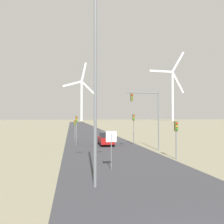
{
  "coord_description": "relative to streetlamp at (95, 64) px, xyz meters",
  "views": [
    {
      "loc": [
        -4.2,
        -4.75,
        3.92
      ],
      "look_at": [
        0.0,
        17.51,
        4.42
      ],
      "focal_mm": 35.0,
      "sensor_mm": 36.0,
      "label": 1
    }
  ],
  "objects": [
    {
      "name": "traffic_light_post_mid_left",
      "position": [
        -0.72,
        22.47,
        -4.37
      ],
      "size": [
        0.28,
        0.34,
        3.43
      ],
      "color": "slate",
      "rests_on": "ground"
    },
    {
      "name": "car_approaching",
      "position": [
        3.39,
        17.44,
        -5.98
      ],
      "size": [
        1.88,
        4.12,
        1.83
      ],
      "color": "maroon",
      "rests_on": "ground"
    },
    {
      "name": "traffic_light_post_near_left",
      "position": [
        -0.61,
        17.75,
        -3.93
      ],
      "size": [
        0.28,
        0.34,
        4.04
      ],
      "color": "slate",
      "rests_on": "ground"
    },
    {
      "name": "stop_sign_near",
      "position": [
        1.61,
        3.74,
        -4.89
      ],
      "size": [
        0.81,
        0.07,
        2.85
      ],
      "color": "slate",
      "rests_on": "ground"
    },
    {
      "name": "road_surface",
      "position": [
        2.86,
        40.54,
        -6.89
      ],
      "size": [
        10.0,
        240.0,
        0.01
      ],
      "color": "#38383D",
      "rests_on": "ground"
    },
    {
      "name": "wind_turbine_center",
      "position": [
        94.82,
        182.89,
        22.78
      ],
      "size": [
        35.63,
        2.6,
        67.57
      ],
      "color": "silver",
      "rests_on": "ground"
    },
    {
      "name": "traffic_light_post_mid_right",
      "position": [
        7.41,
        17.62,
        -3.76
      ],
      "size": [
        0.28,
        0.34,
        4.28
      ],
      "color": "slate",
      "rests_on": "ground"
    },
    {
      "name": "traffic_light_mast_overhead",
      "position": [
        7.54,
        11.91,
        -2.06
      ],
      "size": [
        3.91,
        0.35,
        6.96
      ],
      "color": "slate",
      "rests_on": "ground"
    },
    {
      "name": "streetlamp",
      "position": [
        0.0,
        0.0,
        0.0
      ],
      "size": [
        3.0,
        0.32,
        11.2
      ],
      "color": "slate",
      "rests_on": "ground"
    },
    {
      "name": "wind_turbine_left",
      "position": [
        8.68,
        198.94,
        17.18
      ],
      "size": [
        32.31,
        6.44,
        56.63
      ],
      "color": "silver",
      "rests_on": "ground"
    },
    {
      "name": "traffic_light_post_near_right",
      "position": [
        8.25,
        6.54,
        -4.32
      ],
      "size": [
        0.28,
        0.33,
        3.49
      ],
      "color": "slate",
      "rests_on": "ground"
    }
  ]
}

